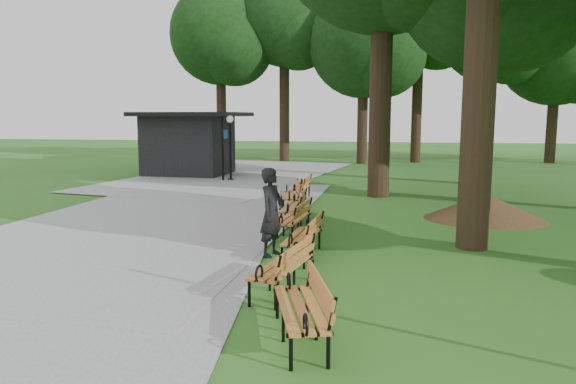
% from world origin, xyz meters
% --- Properties ---
extents(ground, '(100.00, 100.00, 0.00)m').
position_xyz_m(ground, '(0.00, 0.00, 0.00)').
color(ground, '#245D1A').
rests_on(ground, ground).
extents(path, '(12.00, 38.00, 0.06)m').
position_xyz_m(path, '(-4.00, 3.00, 0.03)').
color(path, gray).
rests_on(path, ground).
extents(person, '(0.63, 0.79, 1.87)m').
position_xyz_m(person, '(0.09, -0.74, 0.94)').
color(person, black).
rests_on(person, ground).
extents(kiosk, '(5.21, 4.60, 3.11)m').
position_xyz_m(kiosk, '(-7.18, 13.96, 1.55)').
color(kiosk, black).
rests_on(kiosk, ground).
extents(lamp_post, '(0.32, 0.32, 2.95)m').
position_xyz_m(lamp_post, '(-4.44, 11.94, 2.14)').
color(lamp_post, black).
rests_on(lamp_post, ground).
extents(dirt_mound, '(2.86, 2.86, 0.74)m').
position_xyz_m(dirt_mound, '(5.28, 4.23, 0.37)').
color(dirt_mound, '#47301C').
rests_on(dirt_mound, ground).
extents(bench_0, '(1.16, 2.00, 0.88)m').
position_xyz_m(bench_0, '(1.33, -4.93, 0.44)').
color(bench_0, '#BA692B').
rests_on(bench_0, ground).
extents(bench_1, '(0.99, 1.99, 0.88)m').
position_xyz_m(bench_1, '(0.73, -3.04, 0.44)').
color(bench_1, '#BA692B').
rests_on(bench_1, ground).
extents(bench_2, '(0.76, 1.94, 0.88)m').
position_xyz_m(bench_2, '(0.74, -0.78, 0.44)').
color(bench_2, '#BA692B').
rests_on(bench_2, ground).
extents(bench_3, '(0.81, 1.95, 0.88)m').
position_xyz_m(bench_3, '(0.21, 1.15, 0.44)').
color(bench_3, '#BA692B').
rests_on(bench_3, ground).
extents(bench_4, '(0.75, 1.93, 0.88)m').
position_xyz_m(bench_4, '(-0.05, 2.81, 0.44)').
color(bench_4, '#BA692B').
rests_on(bench_4, ground).
extents(bench_5, '(1.05, 1.99, 0.88)m').
position_xyz_m(bench_5, '(-0.52, 4.98, 0.44)').
color(bench_5, '#BA692B').
rests_on(bench_5, ground).
extents(bench_6, '(0.65, 1.90, 0.88)m').
position_xyz_m(bench_6, '(-0.47, 6.73, 0.44)').
color(bench_6, '#BA692B').
rests_on(bench_6, ground).
extents(tree_backdrop, '(36.25, 9.66, 16.41)m').
position_xyz_m(tree_backdrop, '(6.42, 23.18, 8.21)').
color(tree_backdrop, black).
rests_on(tree_backdrop, ground).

